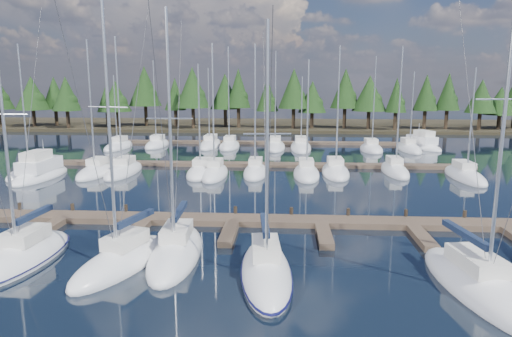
# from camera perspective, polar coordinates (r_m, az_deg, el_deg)

# --- Properties ---
(ground) EXTENTS (260.00, 260.00, 0.00)m
(ground) POSITION_cam_1_polar(r_m,az_deg,el_deg) (43.55, -1.02, -2.07)
(ground) COLOR black
(ground) RESTS_ON ground
(far_shore) EXTENTS (220.00, 30.00, 0.60)m
(far_shore) POSITION_cam_1_polar(r_m,az_deg,el_deg) (102.82, 1.70, 5.45)
(far_shore) COLOR #2B2518
(far_shore) RESTS_ON ground
(main_dock) EXTENTS (44.00, 6.13, 0.90)m
(main_dock) POSITION_cam_1_polar(r_m,az_deg,el_deg) (31.34, -2.91, -6.79)
(main_dock) COLOR brown
(main_dock) RESTS_ON ground
(back_docks) EXTENTS (50.00, 21.80, 0.40)m
(back_docks) POSITION_cam_1_polar(r_m,az_deg,el_deg) (62.73, 0.43, 2.04)
(back_docks) COLOR brown
(back_docks) RESTS_ON ground
(front_sailboat_1) EXTENTS (3.55, 8.49, 14.59)m
(front_sailboat_1) POSITION_cam_1_polar(r_m,az_deg,el_deg) (28.34, -27.17, -9.73)
(front_sailboat_1) COLOR white
(front_sailboat_1) RESTS_ON ground
(front_sailboat_2) EXTENTS (4.70, 8.18, 15.30)m
(front_sailboat_2) POSITION_cam_1_polar(r_m,az_deg,el_deg) (25.69, -16.37, -10.96)
(front_sailboat_2) COLOR white
(front_sailboat_2) RESTS_ON ground
(front_sailboat_3) EXTENTS (3.10, 8.74, 14.11)m
(front_sailboat_3) POSITION_cam_1_polar(r_m,az_deg,el_deg) (26.28, -9.97, -10.22)
(front_sailboat_3) COLOR white
(front_sailboat_3) RESTS_ON ground
(front_sailboat_4) EXTENTS (3.37, 9.05, 13.18)m
(front_sailboat_4) POSITION_cam_1_polar(r_m,az_deg,el_deg) (23.48, 1.27, -12.68)
(front_sailboat_4) COLOR white
(front_sailboat_4) RESTS_ON ground
(front_sailboat_5) EXTENTS (4.40, 10.05, 16.18)m
(front_sailboat_5) POSITION_cam_1_polar(r_m,az_deg,el_deg) (24.30, 26.24, -12.98)
(front_sailboat_5) COLOR white
(front_sailboat_5) RESTS_ON ground
(back_sailboat_rows) EXTENTS (47.86, 33.05, 15.54)m
(back_sailboat_rows) POSITION_cam_1_polar(r_m,az_deg,el_deg) (58.30, -0.74, 1.44)
(back_sailboat_rows) COLOR white
(back_sailboat_rows) RESTS_ON ground
(motor_yacht_left) EXTENTS (3.32, 9.39, 4.66)m
(motor_yacht_left) POSITION_cam_1_polar(r_m,az_deg,el_deg) (51.69, -25.37, -0.50)
(motor_yacht_left) COLOR white
(motor_yacht_left) RESTS_ON ground
(motor_yacht_right) EXTENTS (5.61, 9.29, 4.41)m
(motor_yacht_right) POSITION_cam_1_polar(r_m,az_deg,el_deg) (72.48, 20.00, 2.79)
(motor_yacht_right) COLOR white
(motor_yacht_right) RESTS_ON ground
(tree_line) EXTENTS (187.72, 11.90, 12.50)m
(tree_line) POSITION_cam_1_polar(r_m,az_deg,el_deg) (92.77, 0.14, 9.24)
(tree_line) COLOR black
(tree_line) RESTS_ON far_shore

